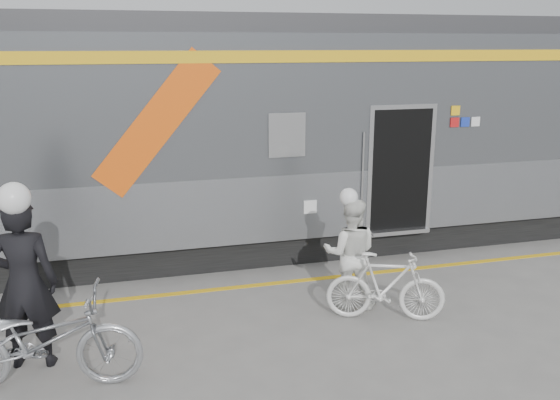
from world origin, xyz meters
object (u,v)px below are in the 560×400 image
object	(u,v)px
bicycle_left	(42,341)
bicycle_right	(386,286)
man	(25,284)
woman	(350,253)

from	to	relation	value
bicycle_left	bicycle_right	bearing A→B (deg)	-74.67
man	bicycle_right	bearing A→B (deg)	-172.01
woman	bicycle_right	size ratio (longest dim) A/B	0.99
bicycle_left	woman	xyz separation A→B (m)	(3.97, 1.10, 0.23)
man	bicycle_right	size ratio (longest dim) A/B	1.27
woman	bicycle_right	bearing A→B (deg)	139.48
man	bicycle_left	xyz separation A→B (m)	(0.20, -0.55, -0.45)
man	woman	distance (m)	4.21
man	woman	xyz separation A→B (m)	(4.17, 0.55, -0.22)
bicycle_left	woman	world-z (taller)	woman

